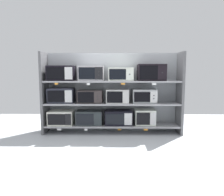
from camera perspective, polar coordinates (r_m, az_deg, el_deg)
ground at (r=3.80m, az=-0.20°, el=-13.14°), size 6.76×6.00×0.02m
back_panel at (r=4.84m, az=0.04°, el=1.56°), size 2.96×0.04×1.68m
upright_left at (r=4.82m, az=-17.04°, el=1.23°), size 0.05×0.46×1.68m
upright_right at (r=4.78m, az=17.17°, el=1.19°), size 0.05×0.46×1.68m
shelf_0 at (r=4.70m, az=-0.00°, el=-6.99°), size 2.76×0.46×0.03m
microwave_0 at (r=4.80m, az=-12.90°, el=-4.91°), size 0.51×0.42×0.29m
microwave_1 at (r=4.69m, az=-5.87°, el=-5.05°), size 0.54×0.36×0.29m
microwave_2 at (r=4.66m, az=1.70°, el=-5.01°), size 0.56×0.37×0.30m
microwave_3 at (r=4.70m, az=8.49°, el=-4.89°), size 0.42×0.34×0.32m
price_tag_0 at (r=4.62m, az=-13.49°, el=-7.92°), size 0.08×0.00×0.04m
price_tag_1 at (r=4.52m, az=-6.76°, el=-8.13°), size 0.06×0.00×0.04m
price_tag_2 at (r=4.49m, az=1.92°, el=-8.15°), size 0.06×0.00×0.03m
price_tag_3 at (r=4.53m, az=8.75°, el=-8.10°), size 0.08×0.00×0.03m
shelf_1 at (r=4.61m, az=-0.00°, el=-1.42°), size 2.76×0.46×0.03m
microwave_4 at (r=4.72m, az=-12.94°, el=0.66°), size 0.53×0.34×0.31m
microwave_5 at (r=4.62m, az=-5.66°, el=0.41°), size 0.51×0.34×0.27m
microwave_6 at (r=4.59m, az=1.41°, el=0.51°), size 0.46×0.42×0.28m
microwave_7 at (r=4.63m, az=8.35°, el=0.49°), size 0.49×0.35×0.28m
shelf_2 at (r=4.57m, az=-0.00°, el=4.31°), size 2.76×0.46×0.03m
microwave_8 at (r=4.69m, az=-12.98°, el=6.26°), size 0.55×0.37×0.31m
microwave_9 at (r=4.59m, az=-5.33°, el=6.38°), size 0.51×0.42×0.30m
microwave_10 at (r=4.56m, az=2.26°, el=6.18°), size 0.50×0.42×0.27m
microwave_11 at (r=4.62m, az=10.12°, el=6.51°), size 0.56×0.40×0.34m
price_tag_4 at (r=4.49m, az=-14.18°, el=3.58°), size 0.07×0.00×0.03m
price_tag_5 at (r=4.37m, az=-6.13°, el=3.61°), size 0.06×0.00×0.04m
price_tag_6 at (r=4.34m, az=2.88°, el=3.68°), size 0.08×0.00×0.03m
price_tag_7 at (r=4.41m, az=10.82°, el=3.57°), size 0.08×0.00×0.04m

